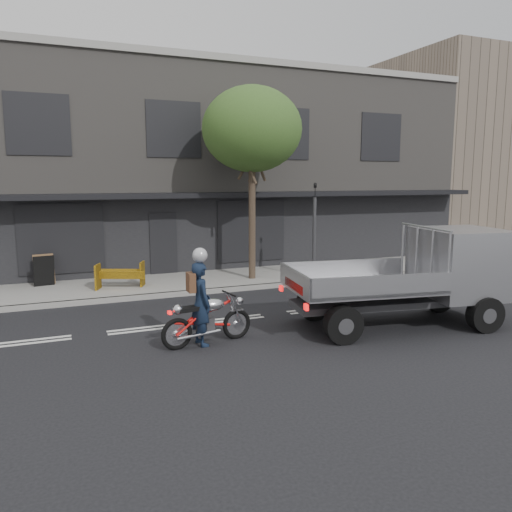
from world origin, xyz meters
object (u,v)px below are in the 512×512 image
object	(u,v)px
street_tree	(252,130)
rider	(201,304)
traffic_light_pole	(314,236)
flatbed_ute	(443,267)
motorcycle	(208,319)
construction_barrier	(121,276)
sandwich_board	(44,271)

from	to	relation	value
street_tree	rider	bearing A→B (deg)	-121.35
traffic_light_pole	flatbed_ute	world-z (taller)	traffic_light_pole
street_tree	motorcycle	size ratio (longest dim) A/B	3.12
street_tree	construction_barrier	distance (m)	6.52
street_tree	flatbed_ute	bearing A→B (deg)	-68.27
construction_barrier	sandwich_board	world-z (taller)	sandwich_board
rider	construction_barrier	bearing A→B (deg)	0.82
traffic_light_pole	flatbed_ute	distance (m)	5.66
street_tree	sandwich_board	size ratio (longest dim) A/B	6.63
flatbed_ute	construction_barrier	xyz separation A→B (m)	(-7.10, 6.43, -0.86)
motorcycle	construction_barrier	bearing A→B (deg)	92.27
traffic_light_pole	sandwich_board	xyz separation A→B (m)	(-8.80, 2.17, -0.99)
traffic_light_pole	rider	distance (m)	7.49
street_tree	sandwich_board	world-z (taller)	street_tree
motorcycle	sandwich_board	distance (m)	7.92
rider	flatbed_ute	world-z (taller)	flatbed_ute
traffic_light_pole	construction_barrier	xyz separation A→B (m)	(-6.52, 0.80, -1.08)
street_tree	motorcycle	world-z (taller)	street_tree
motorcycle	street_tree	bearing A→B (deg)	51.08
street_tree	rider	world-z (taller)	street_tree
street_tree	sandwich_board	bearing A→B (deg)	168.99
traffic_light_pole	construction_barrier	distance (m)	6.65
street_tree	traffic_light_pole	bearing A→B (deg)	-23.03
flatbed_ute	sandwich_board	distance (m)	12.22
flatbed_ute	construction_barrier	bearing A→B (deg)	146.66
street_tree	flatbed_ute	distance (m)	7.96
rider	street_tree	bearing A→B (deg)	-40.02
street_tree	flatbed_ute	world-z (taller)	street_tree
motorcycle	sandwich_board	world-z (taller)	sandwich_board
flatbed_ute	construction_barrier	size ratio (longest dim) A/B	3.77
motorcycle	construction_barrier	xyz separation A→B (m)	(-1.12, 5.78, -0.00)
street_tree	rider	xyz separation A→B (m)	(-3.55, -5.83, -4.35)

